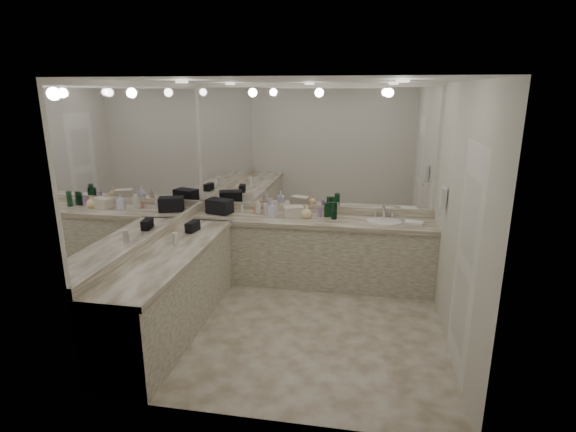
% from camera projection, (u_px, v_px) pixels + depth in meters
% --- Properties ---
extents(floor, '(3.20, 3.20, 0.00)m').
position_uv_depth(floor, '(296.00, 325.00, 4.97)').
color(floor, beige).
rests_on(floor, ground).
extents(ceiling, '(3.20, 3.20, 0.00)m').
position_uv_depth(ceiling, '(297.00, 81.00, 4.27)').
color(ceiling, white).
rests_on(ceiling, floor).
extents(wall_back, '(3.20, 0.02, 2.60)m').
position_uv_depth(wall_back, '(313.00, 184.00, 6.04)').
color(wall_back, beige).
rests_on(wall_back, floor).
extents(wall_left, '(0.02, 3.00, 2.60)m').
position_uv_depth(wall_left, '(151.00, 206.00, 4.88)').
color(wall_left, beige).
rests_on(wall_left, floor).
extents(wall_right, '(0.02, 3.00, 2.60)m').
position_uv_depth(wall_right, '(459.00, 220.00, 4.35)').
color(wall_right, beige).
rests_on(wall_right, floor).
extents(vanity_back_base, '(3.20, 0.60, 0.84)m').
position_uv_depth(vanity_back_base, '(310.00, 253.00, 5.99)').
color(vanity_back_base, beige).
rests_on(vanity_back_base, floor).
extents(vanity_back_top, '(3.20, 0.64, 0.06)m').
position_uv_depth(vanity_back_top, '(310.00, 221.00, 5.86)').
color(vanity_back_top, beige).
rests_on(vanity_back_top, vanity_back_base).
extents(vanity_left_base, '(0.60, 2.40, 0.84)m').
position_uv_depth(vanity_left_base, '(171.00, 294.00, 4.79)').
color(vanity_left_base, beige).
rests_on(vanity_left_base, floor).
extents(vanity_left_top, '(0.64, 2.42, 0.06)m').
position_uv_depth(vanity_left_top, '(169.00, 254.00, 4.67)').
color(vanity_left_top, beige).
rests_on(vanity_left_top, vanity_left_base).
extents(backsplash_back, '(3.20, 0.04, 0.10)m').
position_uv_depth(backsplash_back, '(313.00, 209.00, 6.12)').
color(backsplash_back, beige).
rests_on(backsplash_back, vanity_back_top).
extents(backsplash_left, '(0.04, 3.00, 0.10)m').
position_uv_depth(backsplash_left, '(155.00, 236.00, 4.98)').
color(backsplash_left, beige).
rests_on(backsplash_left, vanity_left_top).
extents(mirror_back, '(3.12, 0.01, 1.55)m').
position_uv_depth(mirror_back, '(314.00, 148.00, 5.90)').
color(mirror_back, white).
rests_on(mirror_back, wall_back).
extents(mirror_left, '(0.01, 2.92, 1.55)m').
position_uv_depth(mirror_left, '(148.00, 162.00, 4.75)').
color(mirror_left, white).
rests_on(mirror_left, wall_left).
extents(sink, '(0.44, 0.44, 0.03)m').
position_uv_depth(sink, '(384.00, 222.00, 5.71)').
color(sink, white).
rests_on(sink, vanity_back_top).
extents(faucet, '(0.24, 0.16, 0.14)m').
position_uv_depth(faucet, '(384.00, 212.00, 5.89)').
color(faucet, silver).
rests_on(faucet, vanity_back_top).
extents(wall_phone, '(0.06, 0.10, 0.24)m').
position_uv_depth(wall_phone, '(443.00, 198.00, 5.01)').
color(wall_phone, white).
rests_on(wall_phone, wall_right).
extents(door, '(0.02, 0.82, 2.10)m').
position_uv_depth(door, '(465.00, 263.00, 3.95)').
color(door, white).
rests_on(door, wall_right).
extents(black_toiletry_bag, '(0.38, 0.30, 0.19)m').
position_uv_depth(black_toiletry_bag, '(220.00, 207.00, 6.07)').
color(black_toiletry_bag, black).
rests_on(black_toiletry_bag, vanity_back_top).
extents(black_bag_spill, '(0.12, 0.22, 0.11)m').
position_uv_depth(black_bag_spill, '(193.00, 227.00, 5.30)').
color(black_bag_spill, black).
rests_on(black_bag_spill, vanity_left_top).
extents(cream_cosmetic_case, '(0.29, 0.24, 0.15)m').
position_uv_depth(cream_cosmetic_case, '(293.00, 212.00, 5.88)').
color(cream_cosmetic_case, beige).
rests_on(cream_cosmetic_case, vanity_back_top).
extents(hand_towel, '(0.25, 0.19, 0.04)m').
position_uv_depth(hand_towel, '(414.00, 223.00, 5.59)').
color(hand_towel, white).
rests_on(hand_towel, vanity_back_top).
extents(lotion_left, '(0.06, 0.06, 0.14)m').
position_uv_depth(lotion_left, '(175.00, 239.00, 4.83)').
color(lotion_left, white).
rests_on(lotion_left, vanity_left_top).
extents(soap_bottle_a, '(0.11, 0.11, 0.23)m').
position_uv_depth(soap_bottle_a, '(258.00, 206.00, 6.03)').
color(soap_bottle_a, beige).
rests_on(soap_bottle_a, vanity_back_top).
extents(soap_bottle_b, '(0.12, 0.12, 0.21)m').
position_uv_depth(soap_bottle_b, '(272.00, 209.00, 5.92)').
color(soap_bottle_b, white).
rests_on(soap_bottle_b, vanity_back_top).
extents(soap_bottle_c, '(0.17, 0.17, 0.18)m').
position_uv_depth(soap_bottle_c, '(306.00, 212.00, 5.84)').
color(soap_bottle_c, '#FFDDA0').
rests_on(soap_bottle_c, vanity_back_top).
extents(green_bottle_0, '(0.07, 0.07, 0.19)m').
position_uv_depth(green_bottle_0, '(331.00, 209.00, 5.93)').
color(green_bottle_0, '#154F2C').
rests_on(green_bottle_0, vanity_back_top).
extents(green_bottle_1, '(0.07, 0.07, 0.22)m').
position_uv_depth(green_bottle_1, '(334.00, 211.00, 5.80)').
color(green_bottle_1, '#154F2C').
rests_on(green_bottle_1, vanity_back_top).
extents(green_bottle_2, '(0.07, 0.07, 0.18)m').
position_uv_depth(green_bottle_2, '(327.00, 210.00, 5.91)').
color(green_bottle_2, '#154F2C').
rests_on(green_bottle_2, vanity_back_top).
extents(amenity_bottle_0, '(0.05, 0.05, 0.14)m').
position_uv_depth(amenity_bottle_0, '(265.00, 208.00, 6.09)').
color(amenity_bottle_0, silver).
rests_on(amenity_bottle_0, vanity_back_top).
extents(amenity_bottle_1, '(0.06, 0.06, 0.10)m').
position_uv_depth(amenity_bottle_1, '(334.00, 214.00, 5.89)').
color(amenity_bottle_1, white).
rests_on(amenity_bottle_1, vanity_back_top).
extents(amenity_bottle_2, '(0.04, 0.04, 0.10)m').
position_uv_depth(amenity_bottle_2, '(242.00, 208.00, 6.15)').
color(amenity_bottle_2, white).
rests_on(amenity_bottle_2, vanity_back_top).
extents(amenity_bottle_3, '(0.05, 0.05, 0.12)m').
position_uv_depth(amenity_bottle_3, '(320.00, 212.00, 5.91)').
color(amenity_bottle_3, '#9966B2').
rests_on(amenity_bottle_3, vanity_back_top).
extents(amenity_bottle_4, '(0.06, 0.06, 0.08)m').
position_uv_depth(amenity_bottle_4, '(256.00, 210.00, 6.09)').
color(amenity_bottle_4, '#E57F66').
rests_on(amenity_bottle_4, vanity_back_top).
extents(amenity_bottle_5, '(0.06, 0.06, 0.09)m').
position_uv_depth(amenity_bottle_5, '(310.00, 215.00, 5.87)').
color(amenity_bottle_5, '#E0B28C').
rests_on(amenity_bottle_5, vanity_back_top).
extents(amenity_bottle_6, '(0.04, 0.04, 0.07)m').
position_uv_depth(amenity_bottle_6, '(276.00, 213.00, 6.00)').
color(amenity_bottle_6, white).
rests_on(amenity_bottle_6, vanity_back_top).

